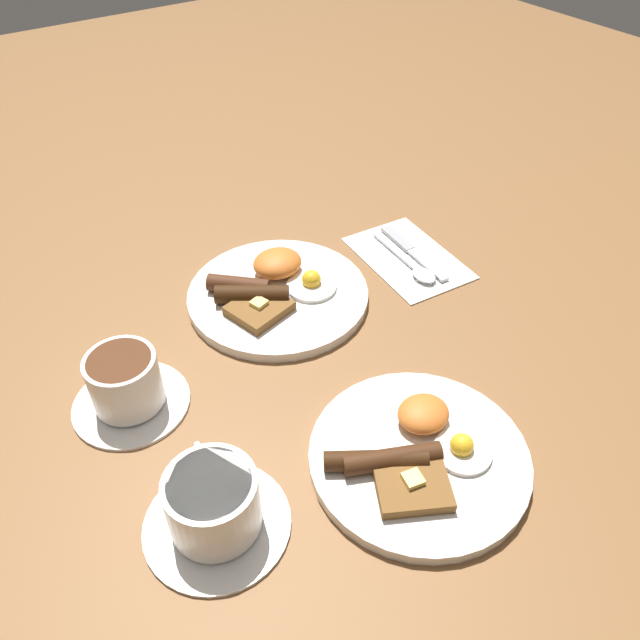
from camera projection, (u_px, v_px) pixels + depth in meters
name	position (u px, v px, depth m)	size (l,w,h in m)	color
ground_plane	(278.00, 299.00, 0.93)	(3.00, 3.00, 0.00)	brown
breakfast_plate_near	(275.00, 291.00, 0.92)	(0.27, 0.27, 0.05)	silver
breakfast_plate_far	(417.00, 455.00, 0.70)	(0.25, 0.25, 0.04)	silver
teacup_near	(126.00, 385.00, 0.75)	(0.14, 0.14, 0.08)	silver
teacup_far	(214.00, 506.00, 0.63)	(0.16, 0.16, 0.08)	silver
napkin	(408.00, 257.00, 1.00)	(0.13, 0.20, 0.01)	white
knife	(410.00, 250.00, 1.01)	(0.03, 0.17, 0.01)	silver
spoon	(417.00, 269.00, 0.97)	(0.03, 0.16, 0.01)	silver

